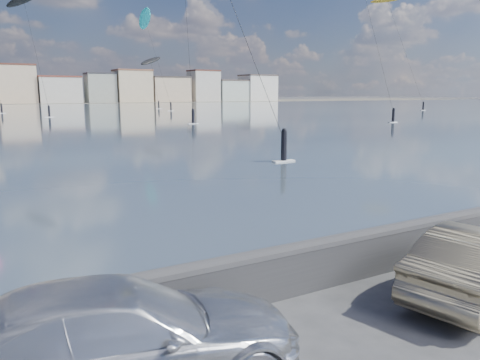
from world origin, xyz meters
name	(u,v)px	position (x,y,z in m)	size (l,w,h in m)	color
seawall	(228,281)	(0.00, 2.70, 0.58)	(400.00, 0.36, 1.08)	#28282B
car_silver	(117,338)	(-2.44, 1.35, 0.76)	(2.13, 5.24, 1.52)	silver
kitesurfer_3	(145,20)	(32.83, 104.47, 20.48)	(3.95, 16.33, 23.14)	#19BFBF
kitesurfer_4	(24,2)	(5.80, 89.40, 19.73)	(6.80, 15.26, 21.92)	black
kitesurfer_11	(388,1)	(86.88, 82.11, 25.89)	(9.38, 17.42, 27.45)	#BF8C19
kitesurfer_18	(151,61)	(38.54, 117.92, 12.12)	(8.84, 15.45, 14.02)	black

